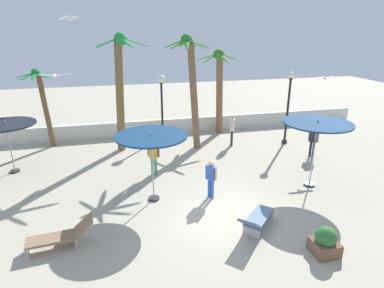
% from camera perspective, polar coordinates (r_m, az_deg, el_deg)
% --- Properties ---
extents(ground_plane, '(56.00, 56.00, 0.00)m').
position_cam_1_polar(ground_plane, '(11.54, 3.96, -11.97)').
color(ground_plane, '#B2A893').
extents(boundary_wall, '(25.20, 0.30, 0.88)m').
position_cam_1_polar(boundary_wall, '(19.71, -4.22, 3.19)').
color(boundary_wall, silver).
rests_on(boundary_wall, ground_plane).
extents(patio_umbrella_0, '(2.62, 2.62, 2.78)m').
position_cam_1_polar(patio_umbrella_0, '(13.28, 21.34, 3.03)').
color(patio_umbrella_0, '#333338').
rests_on(patio_umbrella_0, ground_plane).
extents(patio_umbrella_1, '(2.43, 2.43, 2.38)m').
position_cam_1_polar(patio_umbrella_1, '(15.88, -30.10, 2.70)').
color(patio_umbrella_1, '#333338').
rests_on(patio_umbrella_1, ground_plane).
extents(patio_umbrella_2, '(2.55, 2.55, 2.68)m').
position_cam_1_polar(patio_umbrella_2, '(11.39, -7.23, 0.95)').
color(patio_umbrella_2, '#333338').
rests_on(patio_umbrella_2, ground_plane).
extents(palm_tree_0, '(2.68, 2.70, 5.91)m').
position_cam_1_polar(palm_tree_0, '(16.59, -12.62, 10.69)').
color(palm_tree_0, brown).
rests_on(palm_tree_0, ground_plane).
extents(palm_tree_1, '(2.35, 2.42, 5.84)m').
position_cam_1_polar(palm_tree_1, '(16.44, -0.02, 11.06)').
color(palm_tree_1, brown).
rests_on(palm_tree_1, ground_plane).
extents(palm_tree_2, '(2.54, 2.63, 4.98)m').
position_cam_1_polar(palm_tree_2, '(19.22, 4.84, 10.74)').
color(palm_tree_2, brown).
rests_on(palm_tree_2, ground_plane).
extents(palm_tree_3, '(2.00, 2.00, 4.18)m').
position_cam_1_polar(palm_tree_3, '(18.53, -24.99, 7.55)').
color(palm_tree_3, brown).
rests_on(palm_tree_3, ground_plane).
extents(lamp_post_0, '(0.36, 0.36, 3.94)m').
position_cam_1_polar(lamp_post_0, '(18.15, 16.73, 7.25)').
color(lamp_post_0, black).
rests_on(lamp_post_0, ground_plane).
extents(lamp_post_1, '(0.43, 0.43, 3.63)m').
position_cam_1_polar(lamp_post_1, '(18.41, -5.41, 8.53)').
color(lamp_post_1, black).
rests_on(lamp_post_1, ground_plane).
extents(lounge_chair_0, '(1.93, 0.74, 0.84)m').
position_cam_1_polar(lounge_chair_0, '(10.44, -22.24, -14.82)').
color(lounge_chair_0, '#B7B7BC').
rests_on(lounge_chair_0, ground_plane).
extents(lounge_chair_1, '(1.72, 1.72, 0.84)m').
position_cam_1_polar(lounge_chair_1, '(10.62, 11.36, -12.94)').
color(lounge_chair_1, '#B7B7BC').
rests_on(lounge_chair_1, ground_plane).
extents(guest_0, '(0.49, 0.39, 1.58)m').
position_cam_1_polar(guest_0, '(13.97, -6.83, -1.81)').
color(guest_0, '#3F8C59').
rests_on(guest_0, ground_plane).
extents(guest_1, '(0.34, 0.53, 1.72)m').
position_cam_1_polar(guest_1, '(17.46, 7.13, 2.96)').
color(guest_1, '#26262D').
rests_on(guest_1, ground_plane).
extents(guest_2, '(0.39, 0.49, 1.54)m').
position_cam_1_polar(guest_2, '(16.93, 20.70, 0.80)').
color(guest_2, '#26262D').
rests_on(guest_2, ground_plane).
extents(guest_3, '(0.38, 0.50, 1.52)m').
position_cam_1_polar(guest_3, '(12.01, 3.40, -5.65)').
color(guest_3, '#3359B2').
rests_on(guest_3, ground_plane).
extents(seagull_0, '(0.65, 0.85, 0.16)m').
position_cam_1_polar(seagull_0, '(11.49, -20.92, 20.04)').
color(seagull_0, white).
extents(seagull_1, '(1.14, 0.40, 0.14)m').
position_cam_1_polar(seagull_1, '(13.22, -23.25, 11.08)').
color(seagull_1, white).
extents(seagull_2, '(1.09, 0.38, 0.14)m').
position_cam_1_polar(seagull_2, '(17.03, 22.35, 10.78)').
color(seagull_2, white).
extents(planter, '(0.70, 0.70, 0.85)m').
position_cam_1_polar(planter, '(10.23, 22.55, -15.73)').
color(planter, brown).
rests_on(planter, ground_plane).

